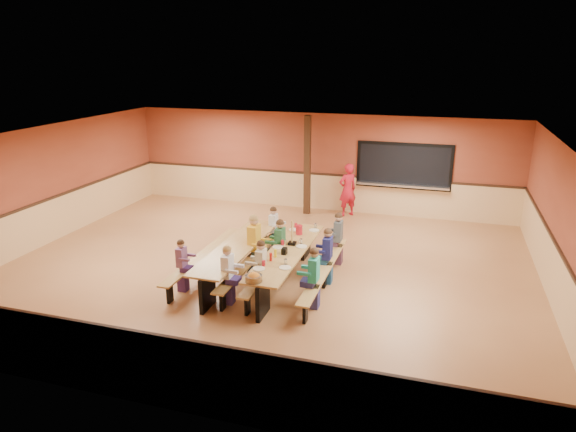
% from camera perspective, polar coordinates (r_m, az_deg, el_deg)
% --- Properties ---
extents(ground, '(12.00, 12.00, 0.00)m').
position_cam_1_polar(ground, '(11.88, -2.50, -5.86)').
color(ground, '#935D38').
rests_on(ground, ground).
extents(room_envelope, '(12.04, 10.04, 3.02)m').
position_cam_1_polar(room_envelope, '(11.62, -2.54, -2.74)').
color(room_envelope, brown).
rests_on(room_envelope, ground).
extents(kitchen_pass_through, '(2.78, 0.28, 1.38)m').
position_cam_1_polar(kitchen_pass_through, '(15.59, 12.74, 5.23)').
color(kitchen_pass_through, black).
rests_on(kitchen_pass_through, ground).
extents(structural_post, '(0.18, 0.18, 3.00)m').
position_cam_1_polar(structural_post, '(15.49, 2.16, 5.62)').
color(structural_post, black).
rests_on(structural_post, ground).
extents(cafeteria_table_main, '(1.91, 3.70, 0.74)m').
position_cam_1_polar(cafeteria_table_main, '(10.99, -0.10, -4.88)').
color(cafeteria_table_main, '#AE8445').
rests_on(cafeteria_table_main, ground).
extents(cafeteria_table_second, '(1.91, 3.70, 0.74)m').
position_cam_1_polar(cafeteria_table_second, '(11.33, -5.61, -4.25)').
color(cafeteria_table_second, '#AE8445').
rests_on(cafeteria_table_second, ground).
extents(seated_child_white_left, '(0.36, 0.30, 1.20)m').
position_cam_1_polar(seated_child_white_left, '(10.15, -6.70, -6.55)').
color(seated_child_white_left, white).
rests_on(seated_child_white_left, ground).
extents(seated_adult_yellow, '(0.45, 0.37, 1.37)m').
position_cam_1_polar(seated_adult_yellow, '(11.37, -3.77, -3.27)').
color(seated_adult_yellow, yellow).
rests_on(seated_adult_yellow, ground).
extents(seated_child_grey_left, '(0.35, 0.29, 1.17)m').
position_cam_1_polar(seated_child_grey_left, '(12.58, -1.63, -1.61)').
color(seated_child_grey_left, silver).
rests_on(seated_child_grey_left, ground).
extents(seated_child_teal_right, '(0.37, 0.31, 1.22)m').
position_cam_1_polar(seated_child_teal_right, '(9.92, 2.88, -6.96)').
color(seated_child_teal_right, teal).
rests_on(seated_child_teal_right, ground).
extents(seated_child_navy_right, '(0.37, 0.31, 1.22)m').
position_cam_1_polar(seated_child_navy_right, '(10.97, 4.39, -4.49)').
color(seated_child_navy_right, navy).
rests_on(seated_child_navy_right, ground).
extents(seated_child_char_right, '(0.38, 0.31, 1.23)m').
position_cam_1_polar(seated_child_char_right, '(11.99, 5.58, -2.54)').
color(seated_child_char_right, '#42484C').
rests_on(seated_child_char_right, ground).
extents(seated_child_purple_sec, '(0.32, 0.26, 1.11)m').
position_cam_1_polar(seated_child_purple_sec, '(10.83, -11.68, -5.44)').
color(seated_child_purple_sec, '#85548A').
rests_on(seated_child_purple_sec, ground).
extents(seated_child_green_sec, '(0.38, 0.31, 1.24)m').
position_cam_1_polar(seated_child_green_sec, '(11.44, -0.88, -3.43)').
color(seated_child_green_sec, '#2D6D44').
rests_on(seated_child_green_sec, ground).
extents(seated_child_tan_sec, '(0.36, 0.29, 1.19)m').
position_cam_1_polar(seated_child_tan_sec, '(10.37, -2.99, -5.92)').
color(seated_child_tan_sec, beige).
rests_on(seated_child_tan_sec, ground).
extents(standing_woman, '(0.69, 0.68, 1.61)m').
position_cam_1_polar(standing_woman, '(15.54, 6.63, 2.91)').
color(standing_woman, red).
rests_on(standing_woman, ground).
extents(punch_pitcher, '(0.16, 0.16, 0.22)m').
position_cam_1_polar(punch_pitcher, '(11.82, 1.24, -1.55)').
color(punch_pitcher, red).
rests_on(punch_pitcher, cafeteria_table_main).
extents(chip_bowl, '(0.32, 0.32, 0.15)m').
position_cam_1_polar(chip_bowl, '(9.49, -3.83, -6.83)').
color(chip_bowl, orange).
rests_on(chip_bowl, cafeteria_table_main).
extents(napkin_dispenser, '(0.10, 0.14, 0.13)m').
position_cam_1_polar(napkin_dispenser, '(10.70, -0.41, -3.92)').
color(napkin_dispenser, black).
rests_on(napkin_dispenser, cafeteria_table_main).
extents(condiment_mustard, '(0.06, 0.06, 0.17)m').
position_cam_1_polar(condiment_mustard, '(10.54, -1.42, -4.15)').
color(condiment_mustard, yellow).
rests_on(condiment_mustard, cafeteria_table_main).
extents(condiment_ketchup, '(0.06, 0.06, 0.17)m').
position_cam_1_polar(condiment_ketchup, '(10.36, -1.93, -4.56)').
color(condiment_ketchup, '#B2140F').
rests_on(condiment_ketchup, cafeteria_table_main).
extents(table_paddle, '(0.16, 0.16, 0.56)m').
position_cam_1_polar(table_paddle, '(11.18, 0.47, -2.54)').
color(table_paddle, black).
rests_on(table_paddle, cafeteria_table_main).
extents(place_settings, '(0.65, 3.30, 0.11)m').
position_cam_1_polar(place_settings, '(10.89, -0.10, -3.57)').
color(place_settings, beige).
rests_on(place_settings, cafeteria_table_main).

